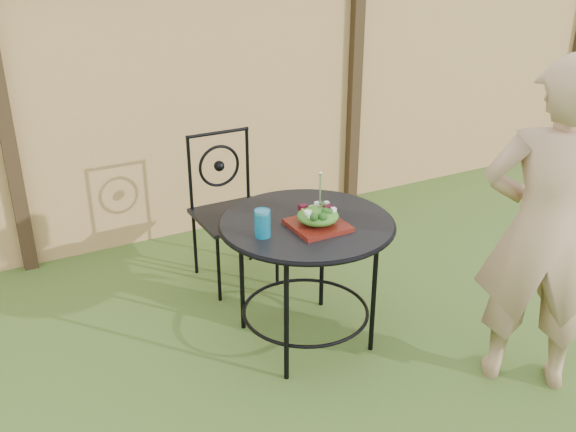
# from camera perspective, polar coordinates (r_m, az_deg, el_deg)

# --- Properties ---
(ground) EXTENTS (60.00, 60.00, 0.00)m
(ground) POSITION_cam_1_polar(r_m,az_deg,el_deg) (3.36, 7.32, -14.87)
(ground) COLOR #2C4B18
(ground) RESTS_ON ground
(fence) EXTENTS (8.00, 0.12, 1.90)m
(fence) POSITION_cam_1_polar(r_m,az_deg,el_deg) (4.70, -7.85, 9.64)
(fence) COLOR #DFAE6E
(fence) RESTS_ON ground
(patio_table) EXTENTS (0.92, 0.92, 0.72)m
(patio_table) POSITION_cam_1_polar(r_m,az_deg,el_deg) (3.38, 1.65, -2.58)
(patio_table) COLOR black
(patio_table) RESTS_ON ground
(patio_chair) EXTENTS (0.46, 0.46, 0.95)m
(patio_chair) POSITION_cam_1_polar(r_m,az_deg,el_deg) (4.09, -5.17, 0.95)
(patio_chair) COLOR black
(patio_chair) RESTS_ON ground
(diner) EXTENTS (0.71, 0.69, 1.64)m
(diner) POSITION_cam_1_polar(r_m,az_deg,el_deg) (3.21, 21.80, -1.25)
(diner) COLOR #A27E5D
(diner) RESTS_ON ground
(salad_plate) EXTENTS (0.27, 0.27, 0.02)m
(salad_plate) POSITION_cam_1_polar(r_m,az_deg,el_deg) (3.24, 2.65, -0.83)
(salad_plate) COLOR #430A09
(salad_plate) RESTS_ON patio_table
(salad) EXTENTS (0.21, 0.21, 0.08)m
(salad) POSITION_cam_1_polar(r_m,az_deg,el_deg) (3.22, 2.67, 0.01)
(salad) COLOR #235614
(salad) RESTS_ON salad_plate
(fork) EXTENTS (0.01, 0.01, 0.18)m
(fork) POSITION_cam_1_polar(r_m,az_deg,el_deg) (3.18, 2.87, 2.19)
(fork) COLOR silver
(fork) RESTS_ON salad
(drinking_glass) EXTENTS (0.08, 0.08, 0.14)m
(drinking_glass) POSITION_cam_1_polar(r_m,az_deg,el_deg) (3.12, -2.29, -0.66)
(drinking_glass) COLOR #0C688B
(drinking_glass) RESTS_ON patio_table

